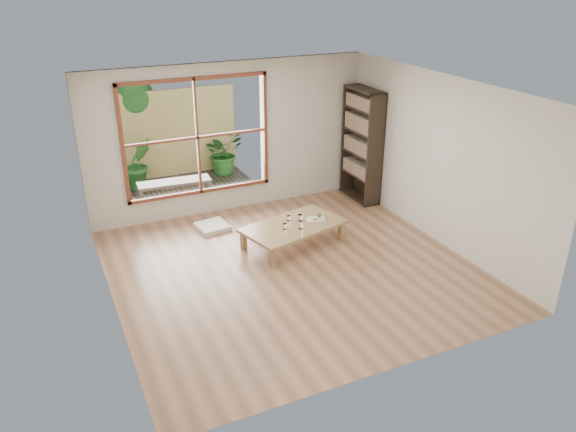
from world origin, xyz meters
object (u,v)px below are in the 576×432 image
(bookshelf, at_px, (362,145))
(garden_bench, at_px, (174,184))
(food_tray, at_px, (317,218))
(low_table, at_px, (293,227))

(bookshelf, bearing_deg, garden_bench, 159.72)
(food_tray, relative_size, garden_bench, 0.24)
(low_table, bearing_deg, bookshelf, 17.18)
(food_tray, bearing_deg, garden_bench, 142.67)
(bookshelf, bearing_deg, low_table, -148.05)
(bookshelf, bearing_deg, food_tray, -142.00)
(garden_bench, bearing_deg, bookshelf, -16.72)
(garden_bench, bearing_deg, food_tray, -51.48)
(bookshelf, distance_m, food_tray, 2.07)
(low_table, height_order, garden_bench, garden_bench)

